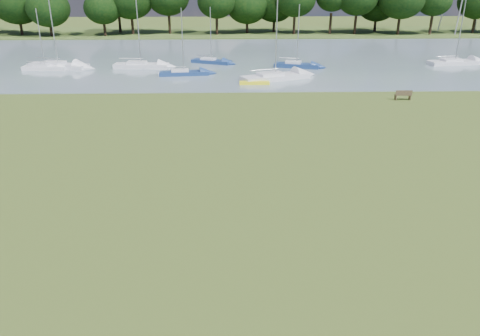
{
  "coord_description": "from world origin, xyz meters",
  "views": [
    {
      "loc": [
        0.67,
        -23.05,
        10.76
      ],
      "look_at": [
        1.27,
        -2.0,
        1.99
      ],
      "focal_mm": 35.0,
      "sensor_mm": 36.0,
      "label": 1
    }
  ],
  "objects_px": {
    "sailboat_0": "(44,66)",
    "sailboat_1": "(183,72)",
    "sailboat_3": "(455,61)",
    "sailboat_5": "(275,75)",
    "sailboat_8": "(296,64)",
    "sailboat_2": "(140,64)",
    "riverbank_bench": "(403,95)",
    "sailboat_4": "(57,64)",
    "kayak": "(255,83)",
    "sailboat_9": "(211,60)"
  },
  "relations": [
    {
      "from": "sailboat_3",
      "to": "sailboat_9",
      "type": "relative_size",
      "value": 1.29
    },
    {
      "from": "riverbank_bench",
      "to": "sailboat_5",
      "type": "xyz_separation_m",
      "value": [
        -10.97,
        9.05,
        0.08
      ]
    },
    {
      "from": "sailboat_2",
      "to": "sailboat_8",
      "type": "distance_m",
      "value": 19.16
    },
    {
      "from": "riverbank_bench",
      "to": "sailboat_4",
      "type": "xyz_separation_m",
      "value": [
        -36.92,
        16.55,
        0.07
      ]
    },
    {
      "from": "sailboat_2",
      "to": "sailboat_3",
      "type": "xyz_separation_m",
      "value": [
        39.7,
        1.35,
        -0.04
      ]
    },
    {
      "from": "kayak",
      "to": "sailboat_8",
      "type": "xyz_separation_m",
      "value": [
        5.68,
        9.34,
        0.32
      ]
    },
    {
      "from": "kayak",
      "to": "sailboat_5",
      "type": "distance_m",
      "value": 3.25
    },
    {
      "from": "sailboat_1",
      "to": "sailboat_2",
      "type": "distance_m",
      "value": 7.23
    },
    {
      "from": "riverbank_bench",
      "to": "kayak",
      "type": "height_order",
      "value": "riverbank_bench"
    },
    {
      "from": "riverbank_bench",
      "to": "sailboat_9",
      "type": "xyz_separation_m",
      "value": [
        -18.22,
        19.4,
        -0.02
      ]
    },
    {
      "from": "sailboat_3",
      "to": "sailboat_8",
      "type": "distance_m",
      "value": 20.6
    },
    {
      "from": "kayak",
      "to": "sailboat_8",
      "type": "distance_m",
      "value": 10.94
    },
    {
      "from": "sailboat_4",
      "to": "sailboat_5",
      "type": "height_order",
      "value": "sailboat_5"
    },
    {
      "from": "sailboat_1",
      "to": "sailboat_3",
      "type": "relative_size",
      "value": 0.82
    },
    {
      "from": "sailboat_1",
      "to": "sailboat_4",
      "type": "xyz_separation_m",
      "value": [
        -15.78,
        4.7,
        0.09
      ]
    },
    {
      "from": "sailboat_0",
      "to": "sailboat_2",
      "type": "height_order",
      "value": "sailboat_2"
    },
    {
      "from": "riverbank_bench",
      "to": "sailboat_1",
      "type": "distance_m",
      "value": 24.24
    },
    {
      "from": "sailboat_3",
      "to": "sailboat_9",
      "type": "bearing_deg",
      "value": 167.75
    },
    {
      "from": "sailboat_9",
      "to": "sailboat_5",
      "type": "bearing_deg",
      "value": -31.06
    },
    {
      "from": "kayak",
      "to": "sailboat_8",
      "type": "relative_size",
      "value": 0.42
    },
    {
      "from": "sailboat_1",
      "to": "riverbank_bench",
      "type": "bearing_deg",
      "value": -35.61
    },
    {
      "from": "sailboat_0",
      "to": "sailboat_3",
      "type": "xyz_separation_m",
      "value": [
        51.07,
        2.24,
        0.03
      ]
    },
    {
      "from": "riverbank_bench",
      "to": "sailboat_0",
      "type": "height_order",
      "value": "sailboat_0"
    },
    {
      "from": "riverbank_bench",
      "to": "sailboat_1",
      "type": "bearing_deg",
      "value": 151.51
    },
    {
      "from": "sailboat_0",
      "to": "sailboat_5",
      "type": "bearing_deg",
      "value": -9.97
    },
    {
      "from": "sailboat_2",
      "to": "sailboat_0",
      "type": "bearing_deg",
      "value": -171.46
    },
    {
      "from": "sailboat_0",
      "to": "sailboat_3",
      "type": "bearing_deg",
      "value": 5.91
    },
    {
      "from": "sailboat_5",
      "to": "sailboat_8",
      "type": "bearing_deg",
      "value": 41.18
    },
    {
      "from": "kayak",
      "to": "sailboat_2",
      "type": "distance_m",
      "value": 16.55
    },
    {
      "from": "sailboat_4",
      "to": "sailboat_3",
      "type": "bearing_deg",
      "value": 18.0
    },
    {
      "from": "kayak",
      "to": "sailboat_9",
      "type": "relative_size",
      "value": 0.46
    },
    {
      "from": "riverbank_bench",
      "to": "sailboat_4",
      "type": "relative_size",
      "value": 0.16
    },
    {
      "from": "sailboat_3",
      "to": "sailboat_0",
      "type": "bearing_deg",
      "value": 173.29
    },
    {
      "from": "sailboat_0",
      "to": "sailboat_1",
      "type": "height_order",
      "value": "sailboat_1"
    },
    {
      "from": "sailboat_4",
      "to": "sailboat_9",
      "type": "relative_size",
      "value": 1.36
    },
    {
      "from": "sailboat_3",
      "to": "sailboat_8",
      "type": "bearing_deg",
      "value": 175.26
    },
    {
      "from": "kayak",
      "to": "sailboat_0",
      "type": "relative_size",
      "value": 0.45
    },
    {
      "from": "sailboat_1",
      "to": "sailboat_8",
      "type": "xyz_separation_m",
      "value": [
        13.53,
        4.29,
        0.08
      ]
    },
    {
      "from": "sailboat_4",
      "to": "sailboat_0",
      "type": "bearing_deg",
      "value": -123.06
    },
    {
      "from": "sailboat_4",
      "to": "sailboat_9",
      "type": "height_order",
      "value": "sailboat_4"
    },
    {
      "from": "sailboat_2",
      "to": "sailboat_4",
      "type": "xyz_separation_m",
      "value": [
        -10.15,
        0.16,
        -0.0
      ]
    },
    {
      "from": "sailboat_0",
      "to": "sailboat_2",
      "type": "xyz_separation_m",
      "value": [
        11.38,
        0.89,
        0.07
      ]
    },
    {
      "from": "sailboat_0",
      "to": "sailboat_9",
      "type": "height_order",
      "value": "sailboat_0"
    },
    {
      "from": "sailboat_1",
      "to": "sailboat_9",
      "type": "height_order",
      "value": "sailboat_1"
    },
    {
      "from": "sailboat_2",
      "to": "kayak",
      "type": "bearing_deg",
      "value": -31.36
    },
    {
      "from": "sailboat_2",
      "to": "sailboat_9",
      "type": "distance_m",
      "value": 9.06
    },
    {
      "from": "sailboat_1",
      "to": "kayak",
      "type": "bearing_deg",
      "value": -39.11
    },
    {
      "from": "sailboat_4",
      "to": "sailboat_5",
      "type": "xyz_separation_m",
      "value": [
        25.94,
        -7.5,
        0.01
      ]
    },
    {
      "from": "sailboat_1",
      "to": "sailboat_4",
      "type": "bearing_deg",
      "value": 157.07
    },
    {
      "from": "kayak",
      "to": "sailboat_0",
      "type": "bearing_deg",
      "value": 161.13
    }
  ]
}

